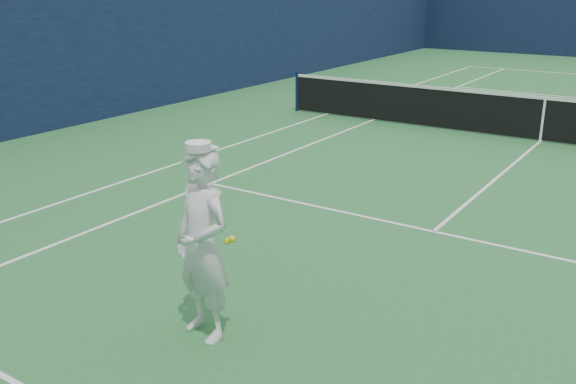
{
  "coord_description": "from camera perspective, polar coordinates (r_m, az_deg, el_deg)",
  "views": [
    {
      "loc": [
        2.93,
        -14.62,
        3.41
      ],
      "look_at": [
        -0.9,
        -8.81,
        1.1
      ],
      "focal_mm": 40.0,
      "sensor_mm": 36.0,
      "label": 1
    }
  ],
  "objects": [
    {
      "name": "ground",
      "position": [
        15.3,
        21.49,
        4.18
      ],
      "size": [
        80.0,
        80.0,
        0.0
      ],
      "primitive_type": "plane",
      "color": "#286A34",
      "rests_on": "ground"
    },
    {
      "name": "tennis_net",
      "position": [
        15.18,
        21.74,
        6.21
      ],
      "size": [
        12.88,
        0.09,
        1.07
      ],
      "color": "#141E4C",
      "rests_on": "ground"
    },
    {
      "name": "windscreen_fence",
      "position": [
        14.98,
        22.39,
        11.61
      ],
      "size": [
        20.12,
        36.12,
        4.0
      ],
      "color": "#0E1834",
      "rests_on": "ground"
    },
    {
      "name": "tennis_player",
      "position": [
        6.26,
        -7.59,
        -4.7
      ],
      "size": [
        0.79,
        0.64,
        2.0
      ],
      "rotation": [
        0.0,
        0.0,
        -0.22
      ],
      "color": "white",
      "rests_on": "ground"
    },
    {
      "name": "court_markings",
      "position": [
        15.3,
        21.49,
        4.2
      ],
      "size": [
        11.03,
        23.83,
        0.01
      ],
      "color": "white",
      "rests_on": "ground"
    }
  ]
}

